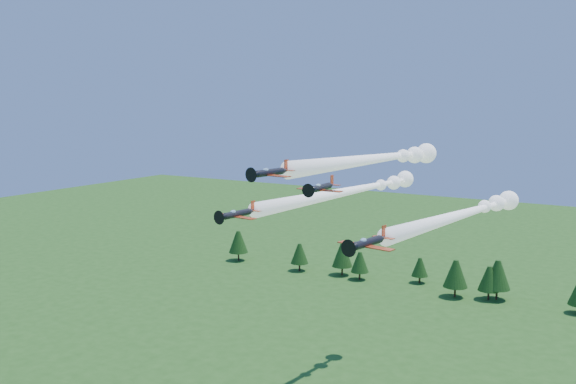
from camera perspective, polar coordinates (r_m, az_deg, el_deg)
The scene contains 5 objects.
plane_lead at distance 108.11m, azimuth 8.08°, elevation 2.99°, with size 11.93×49.38×3.70m.
plane_left at distance 126.48m, azimuth 5.81°, elevation 0.16°, with size 12.40×61.43×3.70m.
plane_right at distance 112.93m, azimuth 15.41°, elevation -1.86°, with size 14.07×53.84×3.70m.
plane_slot at distance 99.82m, azimuth 2.92°, elevation 0.39°, with size 7.55×8.26×2.68m.
treeline at distance 199.56m, azimuth 16.48°, elevation -7.10°, with size 180.05×15.40×11.80m.
Camera 1 is at (45.83, -79.65, 57.79)m, focal length 40.00 mm.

